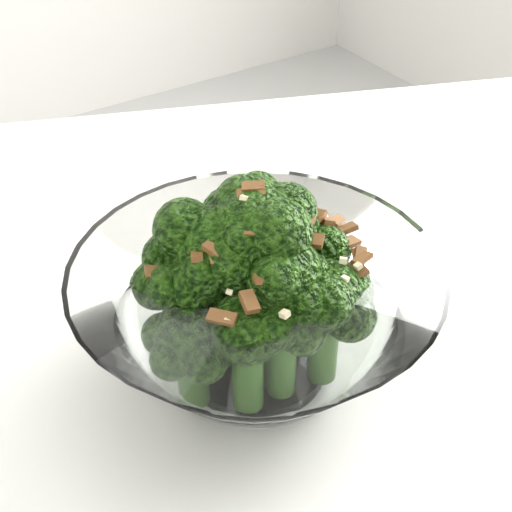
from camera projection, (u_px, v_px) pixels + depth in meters
table at (153, 433)px, 0.59m from camera, size 1.41×1.18×0.75m
broccoli_dish at (255, 307)px, 0.51m from camera, size 0.24×0.24×0.15m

